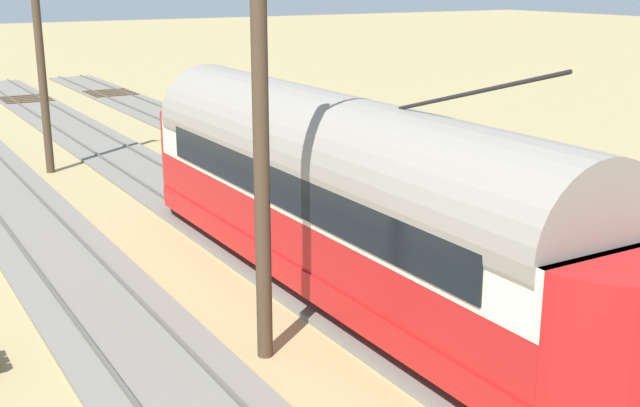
% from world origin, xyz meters
% --- Properties ---
extents(ground_plane, '(220.00, 220.00, 0.00)m').
position_xyz_m(ground_plane, '(0.00, 0.00, 0.00)').
color(ground_plane, tan).
extents(track_streetcar_siding, '(2.80, 80.00, 0.18)m').
position_xyz_m(track_streetcar_siding, '(-4.71, -0.31, 0.05)').
color(track_streetcar_siding, slate).
rests_on(track_streetcar_siding, ground).
extents(track_adjacent_siding, '(2.80, 80.00, 0.18)m').
position_xyz_m(track_adjacent_siding, '(0.00, -0.31, 0.05)').
color(track_adjacent_siding, slate).
rests_on(track_adjacent_siding, ground).
extents(track_third_siding, '(2.80, 80.00, 0.18)m').
position_xyz_m(track_third_siding, '(4.71, -0.31, 0.05)').
color(track_third_siding, slate).
rests_on(track_third_siding, ground).
extents(vintage_streetcar, '(2.65, 16.64, 5.21)m').
position_xyz_m(vintage_streetcar, '(-0.00, 1.79, 2.26)').
color(vintage_streetcar, red).
rests_on(vintage_streetcar, ground).
extents(catenary_pole_foreground, '(2.99, 0.28, 7.32)m').
position_xyz_m(catenary_pole_foreground, '(2.69, -12.79, 3.83)').
color(catenary_pole_foreground, '#423323').
rests_on(catenary_pole_foreground, ground).
extents(catenary_pole_mid_near, '(2.99, 0.28, 7.32)m').
position_xyz_m(catenary_pole_mid_near, '(2.69, 3.78, 3.83)').
color(catenary_pole_mid_near, '#423323').
rests_on(catenary_pole_mid_near, ground).
extents(switch_stand, '(0.50, 0.30, 1.24)m').
position_xyz_m(switch_stand, '(-6.47, -13.36, 0.70)').
color(switch_stand, black).
rests_on(switch_stand, ground).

